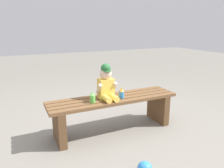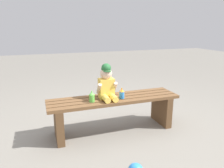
{
  "view_description": "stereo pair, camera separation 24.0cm",
  "coord_description": "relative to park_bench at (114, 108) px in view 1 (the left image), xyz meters",
  "views": [
    {
      "loc": [
        -1.03,
        -2.15,
        1.23
      ],
      "look_at": [
        -0.04,
        -0.05,
        0.6
      ],
      "focal_mm": 34.35,
      "sensor_mm": 36.0,
      "label": 1
    },
    {
      "loc": [
        -0.81,
        -2.24,
        1.23
      ],
      "look_at": [
        -0.04,
        -0.05,
        0.6
      ],
      "focal_mm": 34.35,
      "sensor_mm": 36.0,
      "label": 2
    }
  ],
  "objects": [
    {
      "name": "ground_plane",
      "position": [
        0.0,
        0.0,
        -0.29
      ],
      "size": [
        16.0,
        16.0,
        0.0
      ],
      "primitive_type": "plane",
      "color": "gray"
    },
    {
      "name": "sippy_cup_right",
      "position": [
        0.07,
        -0.06,
        0.19
      ],
      "size": [
        0.06,
        0.06,
        0.12
      ],
      "color": "#338CE5",
      "rests_on": "park_bench"
    },
    {
      "name": "child_figure",
      "position": [
        -0.09,
        0.0,
        0.31
      ],
      "size": [
        0.23,
        0.27,
        0.4
      ],
      "color": "#F2C64C",
      "rests_on": "park_bench"
    },
    {
      "name": "sippy_cup_left",
      "position": [
        -0.28,
        -0.06,
        0.19
      ],
      "size": [
        0.06,
        0.06,
        0.12
      ],
      "color": "#66CC4C",
      "rests_on": "park_bench"
    },
    {
      "name": "park_bench",
      "position": [
        0.0,
        0.0,
        0.0
      ],
      "size": [
        1.54,
        0.38,
        0.42
      ],
      "color": "brown",
      "rests_on": "ground_plane"
    }
  ]
}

